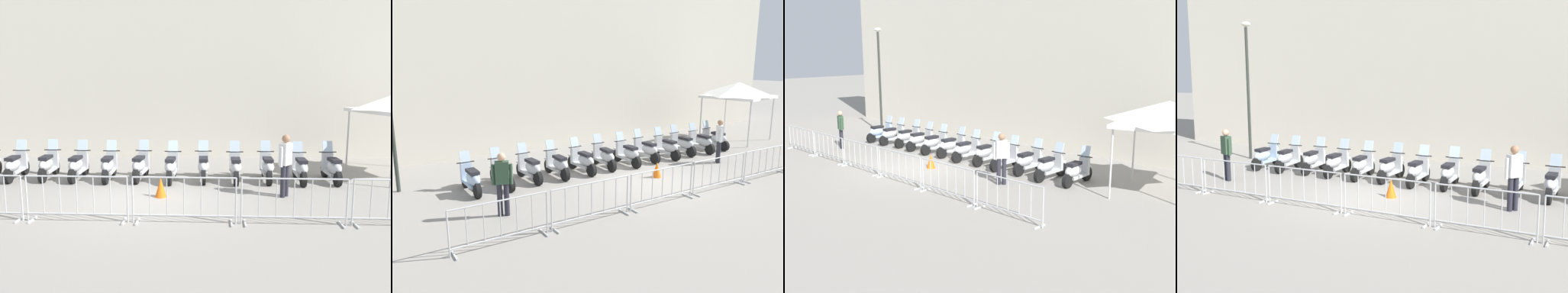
# 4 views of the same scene
# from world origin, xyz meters

# --- Properties ---
(ground_plane) EXTENTS (120.00, 120.00, 0.00)m
(ground_plane) POSITION_xyz_m (0.00, 0.00, 0.00)
(ground_plane) COLOR gray
(building_facade) EXTENTS (27.91, 7.95, 12.90)m
(building_facade) POSITION_xyz_m (1.57, 7.67, 6.45)
(building_facade) COLOR beige
(building_facade) RESTS_ON ground
(motorcycle_0) EXTENTS (0.66, 1.72, 1.24)m
(motorcycle_0) POSITION_xyz_m (-5.06, 3.28, 0.45)
(motorcycle_0) COLOR black
(motorcycle_0) RESTS_ON ground
(motorcycle_1) EXTENTS (0.62, 1.72, 1.24)m
(motorcycle_1) POSITION_xyz_m (-4.05, 3.08, 0.45)
(motorcycle_1) COLOR black
(motorcycle_1) RESTS_ON ground
(motorcycle_2) EXTENTS (0.61, 1.72, 1.24)m
(motorcycle_2) POSITION_xyz_m (-3.02, 3.02, 0.45)
(motorcycle_2) COLOR black
(motorcycle_2) RESTS_ON ground
(motorcycle_3) EXTENTS (0.68, 1.71, 1.24)m
(motorcycle_3) POSITION_xyz_m (-2.04, 2.74, 0.45)
(motorcycle_3) COLOR black
(motorcycle_3) RESTS_ON ground
(motorcycle_4) EXTENTS (0.63, 1.72, 1.24)m
(motorcycle_4) POSITION_xyz_m (-1.04, 2.51, 0.45)
(motorcycle_4) COLOR black
(motorcycle_4) RESTS_ON ground
(motorcycle_5) EXTENTS (0.75, 1.70, 1.24)m
(motorcycle_5) POSITION_xyz_m (-0.04, 2.39, 0.45)
(motorcycle_5) COLOR black
(motorcycle_5) RESTS_ON ground
(motorcycle_6) EXTENTS (0.70, 1.71, 1.24)m
(motorcycle_6) POSITION_xyz_m (0.94, 2.07, 0.45)
(motorcycle_6) COLOR black
(motorcycle_6) RESTS_ON ground
(motorcycle_7) EXTENTS (0.65, 1.72, 1.24)m
(motorcycle_7) POSITION_xyz_m (1.97, 1.98, 0.45)
(motorcycle_7) COLOR black
(motorcycle_7) RESTS_ON ground
(motorcycle_8) EXTENTS (0.68, 1.71, 1.24)m
(motorcycle_8) POSITION_xyz_m (2.95, 1.68, 0.45)
(motorcycle_8) COLOR black
(motorcycle_8) RESTS_ON ground
(motorcycle_9) EXTENTS (0.69, 1.71, 1.24)m
(motorcycle_9) POSITION_xyz_m (3.97, 1.59, 0.45)
(motorcycle_9) COLOR black
(motorcycle_9) RESTS_ON ground
(motorcycle_10) EXTENTS (0.70, 1.71, 1.24)m
(motorcycle_10) POSITION_xyz_m (4.94, 1.27, 0.45)
(motorcycle_10) COLOR black
(motorcycle_10) RESTS_ON ground
(barrier_segment_1) EXTENTS (2.29, 0.86, 1.07)m
(barrier_segment_1) POSITION_xyz_m (-3.88, -0.87, 0.53)
(barrier_segment_1) COLOR #B2B5B7
(barrier_segment_1) RESTS_ON ground
(barrier_segment_2) EXTENTS (2.29, 0.86, 1.07)m
(barrier_segment_2) POSITION_xyz_m (-1.51, -1.35, 0.53)
(barrier_segment_2) COLOR #B2B5B7
(barrier_segment_2) RESTS_ON ground
(barrier_segment_3) EXTENTS (2.29, 0.86, 1.07)m
(barrier_segment_3) POSITION_xyz_m (0.86, -1.84, 0.53)
(barrier_segment_3) COLOR #B2B5B7
(barrier_segment_3) RESTS_ON ground
(barrier_segment_4) EXTENTS (2.29, 0.86, 1.07)m
(barrier_segment_4) POSITION_xyz_m (3.23, -2.32, 0.53)
(barrier_segment_4) COLOR #B2B5B7
(barrier_segment_4) RESTS_ON ground
(street_lamp) EXTENTS (0.36, 0.36, 5.60)m
(street_lamp) POSITION_xyz_m (-6.66, 5.00, 3.40)
(street_lamp) COLOR #2D332D
(street_lamp) RESTS_ON ground
(officer_near_row_end) EXTENTS (0.48, 0.38, 1.73)m
(officer_near_row_end) POSITION_xyz_m (-5.30, 1.04, 0.98)
(officer_near_row_end) COLOR #23232D
(officer_near_row_end) RESTS_ON ground
(officer_mid_plaza) EXTENTS (0.45, 0.40, 1.73)m
(officer_mid_plaza) POSITION_xyz_m (3.86, -0.16, 0.98)
(officer_mid_plaza) COLOR #23232D
(officer_mid_plaza) RESTS_ON ground
(traffic_cone) EXTENTS (0.32, 0.32, 0.55)m
(traffic_cone) POSITION_xyz_m (0.48, 0.33, 0.28)
(traffic_cone) COLOR orange
(traffic_cone) RESTS_ON ground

